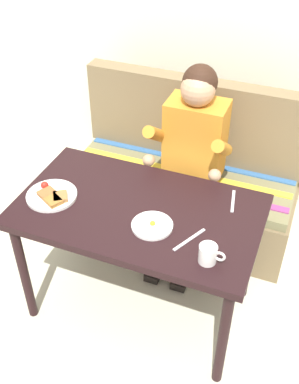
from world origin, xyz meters
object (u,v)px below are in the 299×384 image
fork (233,201)px  table (138,221)px  couch (184,184)px  plate_breakfast (52,195)px  plate_eggs (152,225)px  person (192,148)px  coffee_mug (208,254)px  knife (189,240)px

fork → table: bearing=-162.5°
couch → plate_breakfast: couch is taller
couch → plate_eggs: bearing=-82.6°
person → fork: person is taller
coffee_mug → fork: size_ratio=0.69×
couch → plate_eggs: size_ratio=7.38×
person → plate_breakfast: person is taller
table → plate_breakfast: plate_breakfast is taller
plate_breakfast → knife: plate_breakfast is taller
fork → knife: bearing=-119.5°
coffee_mug → knife: coffee_mug is taller
plate_eggs → fork: 0.44m
coffee_mug → fork: coffee_mug is taller
couch → coffee_mug: 1.15m
person → plate_eggs: size_ratio=6.21×
person → fork: 0.50m
table → fork: bearing=27.8°
plate_breakfast → knife: (0.73, -0.04, -0.01)m
coffee_mug → fork: bearing=89.3°
couch → fork: 0.80m
table → plate_eggs: plate_eggs is taller
fork → coffee_mug: bearing=-101.0°
coffee_mug → knife: 0.15m
plate_eggs → knife: bearing=-6.1°
plate_breakfast → fork: plate_breakfast is taller
table → person: (0.09, 0.59, 0.09)m
plate_breakfast → plate_eggs: plate_breakfast is taller
person → plate_eggs: person is taller
table → couch: size_ratio=0.83×
plate_breakfast → coffee_mug: (0.85, -0.13, 0.03)m
person → knife: 0.74m
table → couch: 0.83m
plate_breakfast → fork: 0.90m
person → plate_breakfast: bearing=-127.6°
table → coffee_mug: 0.48m
table → plate_eggs: size_ratio=6.15×
knife → table: bearing=-175.5°
couch → person: (0.09, -0.17, 0.41)m
table → plate_breakfast: size_ratio=4.71×
plate_eggs → knife: (0.19, -0.02, -0.01)m
person → coffee_mug: (0.33, -0.80, 0.03)m
table → person: person is taller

